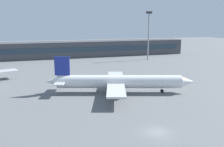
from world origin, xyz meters
TOP-DOWN VIEW (x-y plane):
  - ground_plane at (0.00, 40.00)m, footprint 400.00×400.00m
  - terminal_building at (0.00, 104.83)m, footprint 137.13×12.13m
  - airplane_near at (2.19, 27.14)m, footprint 41.76×29.78m
  - floodlight_tower_west at (38.00, 83.24)m, footprint 3.20×0.80m

SIDE VIEW (x-z plane):
  - ground_plane at x=0.00m, z-range 0.00..0.00m
  - airplane_near at x=2.19m, z-range -2.07..8.54m
  - terminal_building at x=0.00m, z-range 0.00..9.00m
  - floodlight_tower_west at x=38.00m, z-range 2.01..27.51m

